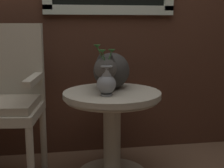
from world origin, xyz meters
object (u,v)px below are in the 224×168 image
Objects in this scene: wicker_chair at (4,94)px; pewter_vase_with_ivy at (106,80)px; wicker_side_table at (112,119)px; cat at (111,70)px.

wicker_chair reaches higher than pewter_vase_with_ivy.
wicker_chair is (-0.68, 0.12, 0.16)m from wicker_side_table.
wicker_chair is 0.68m from pewter_vase_with_ivy.
cat is at bearing 72.71° from pewter_vase_with_ivy.
wicker_side_table is 2.06× the size of pewter_vase_with_ivy.
cat is at bearing -2.36° from wicker_chair.
wicker_chair is at bearing 169.85° from wicker_side_table.
pewter_vase_with_ivy reaches higher than wicker_side_table.
pewter_vase_with_ivy is at bearing -19.36° from wicker_chair.
wicker_chair reaches higher than cat.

